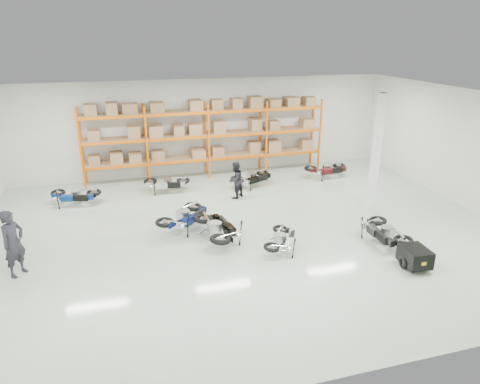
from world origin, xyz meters
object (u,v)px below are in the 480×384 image
object	(u,v)px
moto_black_far_left	(219,224)
trailer	(415,257)
moto_blue_centre	(185,213)
person_left	(13,243)
moto_back_a	(74,192)
moto_back_d	(327,166)
moto_touring_right	(384,228)
moto_back_c	(253,175)
person_back	(235,180)
moto_back_b	(166,180)
moto_silver_left	(283,236)

from	to	relation	value
moto_black_far_left	trailer	distance (m)	6.06
moto_blue_centre	person_left	world-z (taller)	person_left
moto_back_a	moto_back_d	distance (m)	11.28
moto_touring_right	moto_back_a	xyz separation A→B (m)	(-9.95, 6.29, -0.02)
moto_black_far_left	moto_back_c	distance (m)	5.56
moto_black_far_left	person_back	bearing A→B (deg)	-120.25
trailer	moto_back_b	world-z (taller)	moto_back_b
moto_back_d	person_back	size ratio (longest dim) A/B	1.17
trailer	moto_back_d	world-z (taller)	moto_back_d
moto_back_a	moto_back_d	bearing A→B (deg)	-73.45
moto_touring_right	moto_back_d	distance (m)	6.80
moto_black_far_left	moto_touring_right	size ratio (longest dim) A/B	1.11
moto_touring_right	person_back	xyz separation A→B (m)	(-3.55, 5.32, 0.22)
moto_blue_centre	person_back	distance (m)	3.48
moto_back_a	person_left	size ratio (longest dim) A/B	0.88
moto_back_d	person_left	distance (m)	13.59
moto_back_b	moto_silver_left	bearing A→B (deg)	-143.98
person_left	moto_black_far_left	bearing A→B (deg)	-49.55
moto_silver_left	person_back	distance (m)	4.87
moto_silver_left	moto_back_d	distance (m)	7.76
moto_back_b	person_back	distance (m)	3.07
moto_silver_left	moto_back_b	size ratio (longest dim) A/B	0.92
moto_silver_left	trailer	xyz separation A→B (m)	(3.33, -2.06, -0.12)
moto_silver_left	moto_back_a	distance (m)	8.82
moto_silver_left	moto_back_c	bearing A→B (deg)	-66.11
moto_black_far_left	moto_back_d	bearing A→B (deg)	-149.10
moto_black_far_left	moto_back_b	distance (m)	5.29
moto_back_d	moto_touring_right	bearing A→B (deg)	166.54
moto_back_c	person_left	size ratio (longest dim) A/B	0.89
trailer	moto_back_b	distance (m)	10.44
moto_silver_left	person_left	bearing A→B (deg)	27.25
person_left	moto_silver_left	bearing A→B (deg)	-59.03
trailer	moto_back_c	world-z (taller)	moto_back_c
moto_silver_left	moto_touring_right	xyz separation A→B (m)	(3.33, -0.46, 0.07)
moto_blue_centre	moto_silver_left	xyz separation A→B (m)	(2.71, -2.44, -0.11)
moto_touring_right	trailer	world-z (taller)	moto_touring_right
moto_touring_right	moto_silver_left	bearing A→B (deg)	174.55
moto_back_c	person_left	xyz separation A→B (m)	(-8.65, -5.32, 0.45)
moto_touring_right	moto_back_a	distance (m)	11.77
moto_blue_centre	trailer	bearing A→B (deg)	-170.61
moto_silver_left	trailer	bearing A→B (deg)	-179.39
moto_blue_centre	moto_back_b	size ratio (longest dim) A/B	1.13
moto_black_far_left	moto_back_c	bearing A→B (deg)	-126.17
trailer	moto_back_c	xyz separation A→B (m)	(-2.44, 8.07, 0.17)
moto_blue_centre	moto_back_c	world-z (taller)	moto_blue_centre
trailer	person_left	world-z (taller)	person_left
person_back	moto_touring_right	bearing A→B (deg)	86.54
moto_back_a	moto_silver_left	bearing A→B (deg)	-116.74
moto_back_a	moto_back_d	xyz separation A→B (m)	(11.27, 0.38, 0.03)
moto_back_b	moto_back_a	bearing A→B (deg)	108.88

